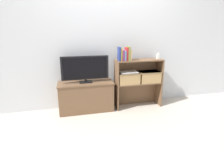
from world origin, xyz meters
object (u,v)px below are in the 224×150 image
object	(u,v)px
baby_monitor	(158,56)
storage_basket_right	(149,76)
book_tan	(130,55)
laptop	(128,72)
book_skyblue	(124,56)
book_plum	(123,55)
tv	(85,68)
book_olive	(128,53)
book_navy	(119,54)
book_crimson	(126,54)
tv_stand	(86,96)
storage_basket_left	(128,77)
book_mustard	(121,54)

from	to	relation	value
baby_monitor	storage_basket_right	distance (m)	0.40
book_tan	laptop	bearing A→B (deg)	122.27
book_skyblue	book_plum	bearing A→B (deg)	-180.00
tv	book_olive	world-z (taller)	book_olive
book_navy	book_skyblue	xyz separation A→B (m)	(0.10, 0.00, -0.03)
book_crimson	book_olive	distance (m)	0.04
book_plum	laptop	world-z (taller)	book_plum
tv_stand	book_navy	distance (m)	0.96
tv_stand	book_navy	bearing A→B (deg)	-7.56
book_tan	storage_basket_right	size ratio (longest dim) A/B	0.49
book_tan	laptop	distance (m)	0.31
tv	storage_basket_left	size ratio (longest dim) A/B	2.08
tv	book_plum	bearing A→B (deg)	-6.70
book_navy	baby_monitor	distance (m)	0.77
book_mustard	book_olive	bearing A→B (deg)	0.00
storage_basket_left	storage_basket_right	xyz separation A→B (m)	(0.41, 0.00, 0.00)
book_navy	baby_monitor	world-z (taller)	book_navy
book_mustard	laptop	bearing A→B (deg)	8.95
book_mustard	book_plum	distance (m)	0.04
tv_stand	storage_basket_right	xyz separation A→B (m)	(1.18, -0.05, 0.32)
book_skyblue	storage_basket_left	size ratio (longest dim) A/B	0.45
tv_stand	storage_basket_right	world-z (taller)	storage_basket_right
book_crimson	storage_basket_right	world-z (taller)	book_crimson
book_navy	storage_basket_right	world-z (taller)	book_navy
book_crimson	storage_basket_right	size ratio (longest dim) A/B	0.58
tv_stand	tv	xyz separation A→B (m)	(0.00, -0.00, 0.52)
tv	storage_basket_right	world-z (taller)	tv
tv_stand	book_olive	bearing A→B (deg)	-5.91
book_plum	book_tan	xyz separation A→B (m)	(0.13, 0.00, 0.00)
storage_basket_right	book_tan	bearing A→B (deg)	-176.57
book_navy	laptop	bearing A→B (deg)	7.51
tv	tv_stand	bearing A→B (deg)	90.00
book_mustard	book_skyblue	xyz separation A→B (m)	(0.07, 0.00, -0.02)
book_crimson	book_tan	distance (m)	0.07
book_skyblue	laptop	distance (m)	0.32
book_tan	storage_basket_left	world-z (taller)	book_tan
book_crimson	laptop	xyz separation A→B (m)	(0.05, 0.02, -0.33)
book_mustard	book_tan	distance (m)	0.17
book_olive	laptop	world-z (taller)	book_olive
tv_stand	book_navy	xyz separation A→B (m)	(0.58, -0.08, 0.76)
book_tan	book_olive	bearing A→B (deg)	180.00
book_crimson	book_olive	xyz separation A→B (m)	(0.03, 0.00, 0.01)
book_mustard	book_plum	bearing A→B (deg)	0.00
book_skyblue	storage_basket_left	bearing A→B (deg)	15.61
tv	book_plum	distance (m)	0.69
laptop	baby_monitor	bearing A→B (deg)	1.48
book_tan	storage_basket_left	distance (m)	0.41
book_navy	book_plum	size ratio (longest dim) A/B	1.30
book_navy	baby_monitor	bearing A→B (deg)	2.92
book_navy	book_mustard	distance (m)	0.03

